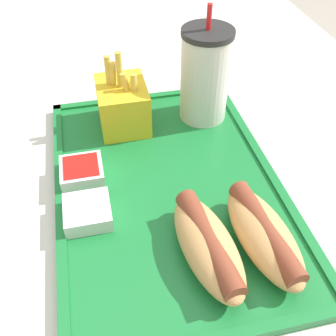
# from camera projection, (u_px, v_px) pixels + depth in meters

# --- Properties ---
(dining_table) EXTENTS (1.50, 0.98, 0.74)m
(dining_table) POSITION_uv_depth(u_px,v_px,m) (145.00, 299.00, 0.81)
(dining_table) COLOR beige
(dining_table) RESTS_ON ground_plane
(food_tray) EXTENTS (0.43, 0.29, 0.01)m
(food_tray) POSITION_uv_depth(u_px,v_px,m) (168.00, 187.00, 0.52)
(food_tray) COLOR #197233
(food_tray) RESTS_ON dining_table
(soda_cup) EXTENTS (0.08, 0.08, 0.18)m
(soda_cup) POSITION_uv_depth(u_px,v_px,m) (205.00, 75.00, 0.58)
(soda_cup) COLOR silver
(soda_cup) RESTS_ON food_tray
(hot_dog_far) EXTENTS (0.15, 0.07, 0.04)m
(hot_dog_far) POSITION_uv_depth(u_px,v_px,m) (264.00, 234.00, 0.43)
(hot_dog_far) COLOR tan
(hot_dog_far) RESTS_ON food_tray
(hot_dog_near) EXTENTS (0.15, 0.07, 0.04)m
(hot_dog_near) POSITION_uv_depth(u_px,v_px,m) (208.00, 245.00, 0.42)
(hot_dog_near) COLOR tan
(hot_dog_near) RESTS_ON food_tray
(fries_carton) EXTENTS (0.09, 0.07, 0.12)m
(fries_carton) POSITION_uv_depth(u_px,v_px,m) (124.00, 104.00, 0.59)
(fries_carton) COLOR gold
(fries_carton) RESTS_ON food_tray
(sauce_cup_mayo) EXTENTS (0.06, 0.06, 0.02)m
(sauce_cup_mayo) POSITION_uv_depth(u_px,v_px,m) (88.00, 212.00, 0.47)
(sauce_cup_mayo) COLOR silver
(sauce_cup_mayo) RESTS_ON food_tray
(sauce_cup_ketchup) EXTENTS (0.06, 0.06, 0.02)m
(sauce_cup_ketchup) POSITION_uv_depth(u_px,v_px,m) (82.00, 171.00, 0.52)
(sauce_cup_ketchup) COLOR silver
(sauce_cup_ketchup) RESTS_ON food_tray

